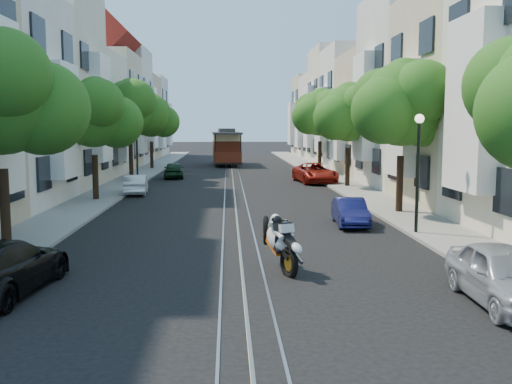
{
  "coord_description": "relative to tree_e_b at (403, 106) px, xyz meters",
  "views": [
    {
      "loc": [
        -0.37,
        -15.64,
        3.86
      ],
      "look_at": [
        0.53,
        2.52,
        1.76
      ],
      "focal_mm": 40.0,
      "sensor_mm": 36.0,
      "label": 1
    }
  ],
  "objects": [
    {
      "name": "lane_line",
      "position": [
        -7.26,
        19.02,
        -4.73
      ],
      "size": [
        0.08,
        80.0,
        0.01
      ],
      "primitive_type": "cube",
      "color": "tan",
      "rests_on": "ground"
    },
    {
      "name": "parked_car_e_mid",
      "position": [
        -2.86,
        -2.81,
        -4.2
      ],
      "size": [
        1.3,
        3.28,
        1.06
      ],
      "primitive_type": "imported",
      "rotation": [
        0.0,
        0.0,
        -0.06
      ],
      "color": "#0D1044",
      "rests_on": "ground"
    },
    {
      "name": "parked_car_e_near",
      "position": [
        -1.66,
        -12.86,
        -4.08
      ],
      "size": [
        1.68,
        3.9,
        1.31
      ],
      "primitive_type": "imported",
      "rotation": [
        0.0,
        0.0,
        -0.04
      ],
      "color": "#9FA2AB",
      "rests_on": "ground"
    },
    {
      "name": "tree_w_b",
      "position": [
        -14.4,
        5.0,
        -0.34
      ],
      "size": [
        4.72,
        3.87,
        6.27
      ],
      "color": "black",
      "rests_on": "ground"
    },
    {
      "name": "sidewalk_west",
      "position": [
        -14.51,
        19.02,
        -4.67
      ],
      "size": [
        2.5,
        80.0,
        0.12
      ],
      "primitive_type": "cube",
      "color": "gray",
      "rests_on": "ground"
    },
    {
      "name": "townhouses_east",
      "position": [
        4.61,
        18.94,
        0.45
      ],
      "size": [
        7.75,
        72.0,
        12.0
      ],
      "color": "beige",
      "rests_on": "ground"
    },
    {
      "name": "rail_right",
      "position": [
        -6.71,
        19.02,
        -4.72
      ],
      "size": [
        0.06,
        80.0,
        0.02
      ],
      "primitive_type": "cube",
      "color": "gray",
      "rests_on": "ground"
    },
    {
      "name": "rail_slot",
      "position": [
        -7.26,
        19.02,
        -4.72
      ],
      "size": [
        0.06,
        80.0,
        0.02
      ],
      "primitive_type": "cube",
      "color": "gray",
      "rests_on": "ground"
    },
    {
      "name": "sidewalk_east",
      "position": [
        -0.01,
        19.02,
        -4.67
      ],
      "size": [
        2.5,
        80.0,
        0.12
      ],
      "primitive_type": "cube",
      "color": "gray",
      "rests_on": "ground"
    },
    {
      "name": "townhouses_west",
      "position": [
        -19.13,
        18.94,
        0.35
      ],
      "size": [
        7.75,
        72.0,
        11.76
      ],
      "color": "silver",
      "rests_on": "ground"
    },
    {
      "name": "tree_w_d",
      "position": [
        -14.4,
        27.0,
        -0.13
      ],
      "size": [
        4.84,
        3.99,
        6.52
      ],
      "color": "black",
      "rests_on": "ground"
    },
    {
      "name": "sportbike_rider",
      "position": [
        -6.27,
        -9.71,
        -3.88
      ],
      "size": [
        0.92,
        2.19,
        1.57
      ],
      "rotation": [
        0.0,
        0.0,
        0.36
      ],
      "color": "black",
      "rests_on": "ground"
    },
    {
      "name": "ground",
      "position": [
        -7.26,
        19.02,
        -4.73
      ],
      "size": [
        200.0,
        200.0,
        0.0
      ],
      "primitive_type": "plane",
      "color": "black",
      "rests_on": "ground"
    },
    {
      "name": "lamp_west",
      "position": [
        -13.56,
        13.02,
        -1.89
      ],
      "size": [
        0.32,
        0.32,
        4.16
      ],
      "color": "black",
      "rests_on": "ground"
    },
    {
      "name": "tree_w_a",
      "position": [
        -14.4,
        -7.0,
        0.0
      ],
      "size": [
        4.93,
        4.08,
        6.68
      ],
      "color": "black",
      "rests_on": "ground"
    },
    {
      "name": "lamp_east",
      "position": [
        -0.96,
        -4.98,
        -1.89
      ],
      "size": [
        0.32,
        0.32,
        4.16
      ],
      "color": "black",
      "rests_on": "ground"
    },
    {
      "name": "parked_car_e_far",
      "position": [
        -1.66,
        14.0,
        -4.05
      ],
      "size": [
        2.83,
        5.16,
        1.37
      ],
      "primitive_type": "imported",
      "rotation": [
        0.0,
        0.0,
        0.12
      ],
      "color": "maroon",
      "rests_on": "ground"
    },
    {
      "name": "parked_car_w_far",
      "position": [
        -11.66,
        18.1,
        -4.13
      ],
      "size": [
        1.69,
        3.65,
        1.21
      ],
      "primitive_type": "imported",
      "rotation": [
        0.0,
        0.0,
        3.21
      ],
      "color": "black",
      "rests_on": "ground"
    },
    {
      "name": "tree_e_b",
      "position": [
        0.0,
        0.0,
        0.0
      ],
      "size": [
        4.93,
        4.08,
        6.68
      ],
      "color": "black",
      "rests_on": "ground"
    },
    {
      "name": "tree_e_d",
      "position": [
        0.0,
        22.0,
        0.13
      ],
      "size": [
        5.01,
        4.16,
        6.85
      ],
      "color": "black",
      "rests_on": "ground"
    },
    {
      "name": "tree_e_c",
      "position": [
        -0.0,
        11.0,
        -0.13
      ],
      "size": [
        4.84,
        3.99,
        6.52
      ],
      "color": "black",
      "rests_on": "ground"
    },
    {
      "name": "parked_car_w_near",
      "position": [
        -12.86,
        -11.58,
        -4.08
      ],
      "size": [
        2.32,
        4.68,
        1.31
      ],
      "primitive_type": "imported",
      "rotation": [
        0.0,
        0.0,
        3.03
      ],
      "color": "black",
      "rests_on": "ground"
    },
    {
      "name": "tree_w_c",
      "position": [
        -14.4,
        16.0,
        0.34
      ],
      "size": [
        5.13,
        4.28,
        7.09
      ],
      "color": "black",
      "rests_on": "ground"
    },
    {
      "name": "rail_left",
      "position": [
        -7.81,
        19.02,
        -4.72
      ],
      "size": [
        0.06,
        80.0,
        0.02
      ],
      "primitive_type": "cube",
      "color": "gray",
      "rests_on": "ground"
    },
    {
      "name": "cable_car",
      "position": [
        -7.76,
        32.44,
        -2.77
      ],
      "size": [
        3.08,
        8.76,
        3.32
      ],
      "rotation": [
        0.0,
        0.0,
        0.04
      ],
      "color": "black",
      "rests_on": "ground"
    },
    {
      "name": "parked_car_w_mid",
      "position": [
        -12.86,
        7.95,
        -4.17
      ],
      "size": [
        1.5,
        3.51,
        1.12
      ],
      "primitive_type": "imported",
      "rotation": [
        0.0,
        0.0,
        3.23
      ],
      "color": "white",
      "rests_on": "ground"
    }
  ]
}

